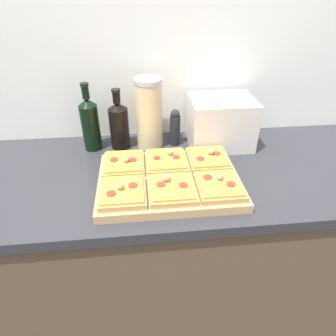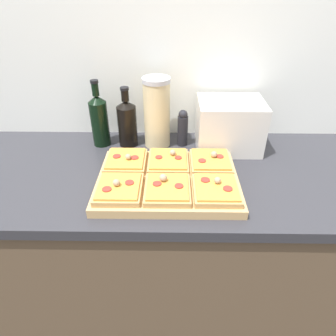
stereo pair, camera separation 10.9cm
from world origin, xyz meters
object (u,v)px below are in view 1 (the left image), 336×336
(cutting_board, at_px, (169,181))
(wine_bottle, at_px, (119,124))
(grain_jar_tall, at_px, (149,114))
(olive_oil_bottle, at_px, (90,123))
(toaster_oven, at_px, (221,122))
(pepper_mill, at_px, (175,128))

(cutting_board, relative_size, wine_bottle, 1.93)
(wine_bottle, xyz_separation_m, grain_jar_tall, (0.13, -0.00, 0.04))
(cutting_board, relative_size, olive_oil_bottle, 1.74)
(wine_bottle, bearing_deg, toaster_oven, -2.39)
(grain_jar_tall, height_order, pepper_mill, grain_jar_tall)
(cutting_board, height_order, pepper_mill, pepper_mill)
(cutting_board, distance_m, toaster_oven, 0.39)
(olive_oil_bottle, bearing_deg, grain_jar_tall, 0.00)
(cutting_board, height_order, grain_jar_tall, grain_jar_tall)
(wine_bottle, height_order, pepper_mill, wine_bottle)
(pepper_mill, bearing_deg, olive_oil_bottle, 180.00)
(olive_oil_bottle, height_order, toaster_oven, olive_oil_bottle)
(olive_oil_bottle, height_order, grain_jar_tall, grain_jar_tall)
(grain_jar_tall, distance_m, toaster_oven, 0.31)
(toaster_oven, bearing_deg, cutting_board, -131.87)
(wine_bottle, bearing_deg, cutting_board, -59.25)
(toaster_oven, bearing_deg, grain_jar_tall, 176.60)
(olive_oil_bottle, xyz_separation_m, grain_jar_tall, (0.25, 0.00, 0.03))
(olive_oil_bottle, relative_size, grain_jar_tall, 0.96)
(olive_oil_bottle, relative_size, wine_bottle, 1.11)
(olive_oil_bottle, xyz_separation_m, pepper_mill, (0.36, 0.00, -0.04))
(wine_bottle, relative_size, pepper_mill, 1.59)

